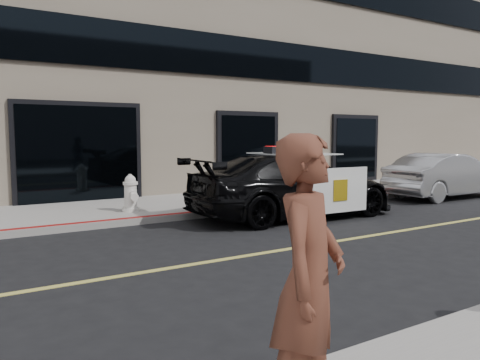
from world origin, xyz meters
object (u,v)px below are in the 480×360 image
silver_sedan (446,176)px  fire_hydrant (131,194)px  pedestrian_a (309,280)px  police_car (293,185)px

silver_sedan → fire_hydrant: bearing=80.1°
pedestrian_a → fire_hydrant: bearing=45.1°
police_car → pedestrian_a: pedestrian_a is taller
police_car → pedestrian_a: 8.30m
silver_sedan → pedestrian_a: size_ratio=2.35×
pedestrian_a → police_car: bearing=19.0°
police_car → silver_sedan: bearing=1.7°
silver_sedan → pedestrian_a: bearing=121.8°
police_car → pedestrian_a: (-5.06, -6.57, 0.29)m
silver_sedan → pedestrian_a: (-11.25, -6.75, 0.36)m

